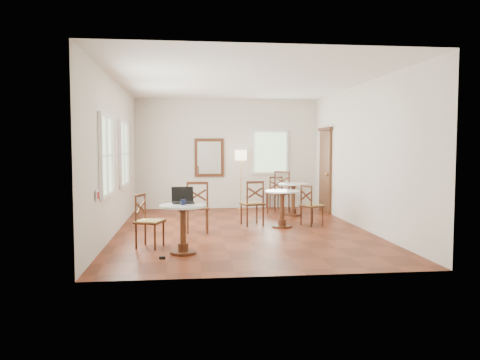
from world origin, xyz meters
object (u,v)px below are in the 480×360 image
(chair_mid_b, at_px, (311,205))
(laptop, at_px, (183,199))
(water_glass, at_px, (186,201))
(power_adapter, at_px, (162,258))
(navy_mug, at_px, (183,202))
(floor_lamp, at_px, (241,159))
(cafe_table_back, at_px, (293,196))
(chair_back_b, at_px, (279,192))
(chair_near_b, at_px, (148,221))
(cafe_table_near, at_px, (183,224))
(cafe_table_mid, at_px, (282,205))
(mouse, at_px, (182,204))
(chair_mid_a, at_px, (253,203))
(chair_back_a, at_px, (274,192))
(chair_near_a, at_px, (197,207))

(chair_mid_b, relative_size, laptop, 2.31)
(water_glass, relative_size, power_adapter, 0.93)
(chair_mid_b, bearing_deg, navy_mug, 104.60)
(water_glass, xyz_separation_m, power_adapter, (-0.35, -0.46, -0.80))
(floor_lamp, xyz_separation_m, navy_mug, (-1.50, -5.19, -0.54))
(cafe_table_back, distance_m, water_glass, 4.64)
(floor_lamp, bearing_deg, chair_back_b, -45.09)
(chair_near_b, xyz_separation_m, chair_back_b, (2.97, 3.77, 0.09))
(chair_near_b, bearing_deg, cafe_table_near, -111.73)
(cafe_table_mid, distance_m, mouse, 3.06)
(chair_mid_a, relative_size, laptop, 2.56)
(chair_near_b, bearing_deg, power_adapter, -141.43)
(cafe_table_mid, distance_m, floor_lamp, 3.12)
(chair_near_b, bearing_deg, chair_mid_a, -24.21)
(navy_mug, bearing_deg, cafe_table_back, 55.88)
(chair_mid_b, xyz_separation_m, chair_back_a, (-0.28, 2.82, 0.01))
(chair_back_b, bearing_deg, chair_back_a, 123.79)
(cafe_table_mid, bearing_deg, chair_back_a, 82.55)
(cafe_table_back, height_order, laptop, laptop)
(cafe_table_near, bearing_deg, cafe_table_mid, 47.68)
(chair_back_a, distance_m, mouse, 5.78)
(chair_near_a, bearing_deg, water_glass, 82.36)
(chair_mid_b, bearing_deg, chair_near_b, 92.53)
(chair_back_b, xyz_separation_m, power_adapter, (-2.70, -4.64, -0.52))
(cafe_table_back, bearing_deg, floor_lamp, 132.81)
(chair_back_a, bearing_deg, floor_lamp, -4.03)
(cafe_table_mid, relative_size, floor_lamp, 0.48)
(cafe_table_mid, height_order, power_adapter, cafe_table_mid)
(cafe_table_near, relative_size, chair_mid_a, 0.80)
(cafe_table_back, height_order, chair_back_b, chair_back_b)
(chair_mid_a, relative_size, chair_back_b, 0.90)
(chair_mid_a, height_order, navy_mug, chair_mid_a)
(cafe_table_back, xyz_separation_m, chair_back_b, (-0.29, 0.38, 0.04))
(chair_near_a, distance_m, water_glass, 1.76)
(chair_near_b, relative_size, power_adapter, 9.65)
(chair_mid_a, bearing_deg, cafe_table_mid, 138.98)
(chair_near_a, xyz_separation_m, mouse, (-0.27, -1.83, 0.29))
(cafe_table_back, relative_size, water_glass, 9.14)
(laptop, distance_m, power_adapter, 1.07)
(cafe_table_near, relative_size, chair_near_a, 0.76)
(chair_back_a, distance_m, navy_mug, 5.79)
(chair_near_a, height_order, navy_mug, chair_near_a)
(chair_back_a, bearing_deg, cafe_table_mid, 75.78)
(cafe_table_back, bearing_deg, chair_near_a, -139.11)
(floor_lamp, distance_m, water_glass, 5.30)
(chair_near_b, xyz_separation_m, navy_mug, (0.59, -0.54, 0.37))
(cafe_table_mid, height_order, chair_back_a, chair_back_a)
(chair_mid_b, distance_m, floor_lamp, 3.17)
(chair_near_a, relative_size, water_glass, 11.76)
(chair_mid_a, distance_m, power_adapter, 3.42)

